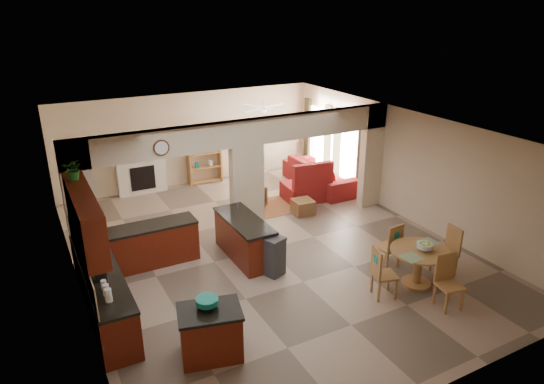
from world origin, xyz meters
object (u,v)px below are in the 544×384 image
dining_table (419,262)px  sofa (320,174)px  kitchen_island (211,333)px  armchair (251,196)px

dining_table → sofa: (1.37, 5.57, -0.11)m
sofa → dining_table: bearing=166.4°
kitchen_island → armchair: size_ratio=1.63×
kitchen_island → sofa: kitchen_island is taller
armchair → dining_table: bearing=99.0°
dining_table → kitchen_island: bearing=-179.6°
dining_table → armchair: 5.29m
sofa → armchair: sofa is taller
kitchen_island → sofa: bearing=58.3°
kitchen_island → dining_table: bearing=14.3°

